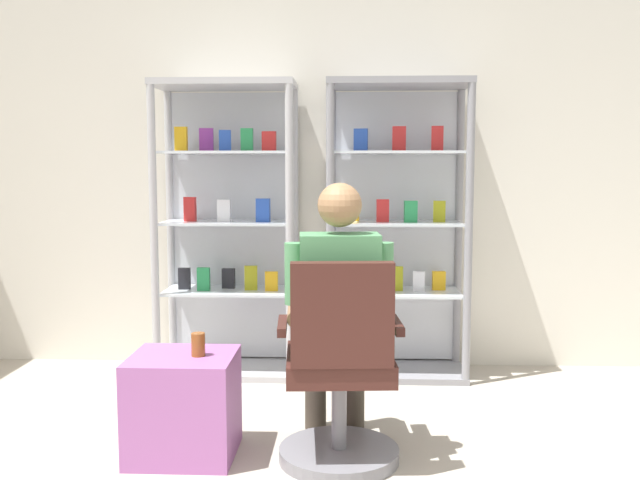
% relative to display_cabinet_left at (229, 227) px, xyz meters
% --- Properties ---
extents(back_wall, '(6.00, 0.10, 2.70)m').
position_rel_display_cabinet_left_xyz_m(back_wall, '(0.55, 0.24, 0.39)').
color(back_wall, silver).
rests_on(back_wall, ground).
extents(display_cabinet_left, '(0.90, 0.45, 1.90)m').
position_rel_display_cabinet_left_xyz_m(display_cabinet_left, '(0.00, 0.00, 0.00)').
color(display_cabinet_left, '#B7B7BC').
rests_on(display_cabinet_left, ground).
extents(display_cabinet_right, '(0.90, 0.45, 1.90)m').
position_rel_display_cabinet_left_xyz_m(display_cabinet_right, '(1.10, 0.00, -0.00)').
color(display_cabinet_right, gray).
rests_on(display_cabinet_right, ground).
extents(office_chair, '(0.58, 0.56, 0.96)m').
position_rel_display_cabinet_left_xyz_m(office_chair, '(0.76, -1.48, -0.57)').
color(office_chair, slate).
rests_on(office_chair, ground).
extents(seated_shopkeeper, '(0.51, 0.58, 1.29)m').
position_rel_display_cabinet_left_xyz_m(seated_shopkeeper, '(0.74, -1.31, -0.25)').
color(seated_shopkeeper, '#3F382D').
rests_on(seated_shopkeeper, ground).
extents(storage_crate, '(0.48, 0.43, 0.48)m').
position_rel_display_cabinet_left_xyz_m(storage_crate, '(0.02, -1.39, -0.72)').
color(storage_crate, '#9E599E').
rests_on(storage_crate, ground).
extents(tea_glass, '(0.06, 0.06, 0.11)m').
position_rel_display_cabinet_left_xyz_m(tea_glass, '(0.10, -1.40, -0.43)').
color(tea_glass, brown).
rests_on(tea_glass, storage_crate).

